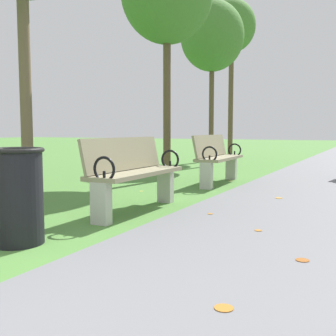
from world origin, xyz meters
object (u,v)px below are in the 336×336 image
Objects in this scene: tree_5 at (232,28)px; trash_bin at (17,196)px; tree_4 at (212,37)px; park_bench_3 at (217,158)px; park_bench_2 at (134,172)px.

trash_bin is at bearing -80.97° from tree_5.
park_bench_3 is at bearing -67.07° from tree_4.
park_bench_3 is at bearing 90.00° from park_bench_2.
tree_4 is at bearing -81.75° from tree_5.
tree_5 is (-1.88, 6.33, 3.90)m from park_bench_3.
park_bench_2 is 0.30× the size of tree_5.
trash_bin is (1.32, -8.02, -3.06)m from tree_4.
tree_4 reaches higher than trash_bin.
trash_bin is (1.73, -10.90, -3.96)m from tree_5.
tree_5 is (-1.88, 9.23, 3.90)m from park_bench_2.
tree_5 reaches higher than park_bench_3.
tree_5 reaches higher than park_bench_2.
tree_4 is 3.04m from tree_5.
tree_4 is 8.68m from trash_bin.
tree_5 reaches higher than tree_4.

